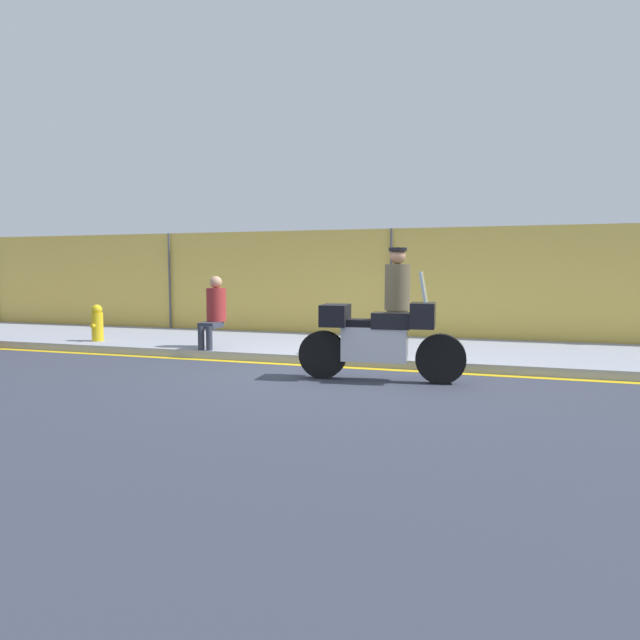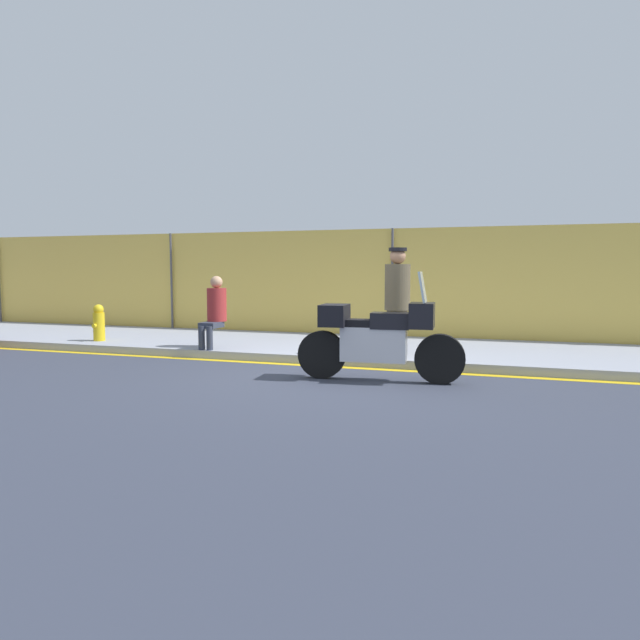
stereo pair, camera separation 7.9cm
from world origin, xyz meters
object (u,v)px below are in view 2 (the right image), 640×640
Objects in this scene: person_seated_on_curb at (215,308)px; motorcycle at (378,337)px; officer_standing at (397,301)px; fire_hydrant at (99,323)px.

motorcycle is at bearing -23.37° from person_seated_on_curb.
motorcycle is 1.57m from officer_standing.
fire_hydrant is (-5.88, 0.04, -0.53)m from officer_standing.
motorcycle is 3.57m from person_seated_on_curb.
officer_standing is 3.26m from person_seated_on_curb.
officer_standing reaches higher than fire_hydrant.
officer_standing is 2.43× the size of fire_hydrant.
motorcycle is at bearing -89.29° from officer_standing.
person_seated_on_curb is at bearing -178.16° from officer_standing.
officer_standing is 5.91m from fire_hydrant.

